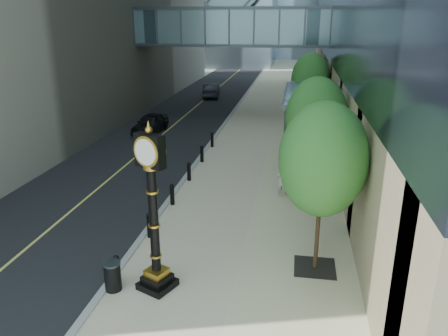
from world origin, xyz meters
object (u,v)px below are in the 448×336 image
Objects in this scene: street_clock at (154,222)px; trash_bin at (113,277)px; car_far at (211,90)px; car_near at (150,123)px; pedestrian at (282,181)px.

trash_bin is (-1.33, -0.34, -1.82)m from street_clock.
car_near is at bearing 77.71° from car_far.
car_near is 0.91× the size of car_far.
trash_bin is 9.85m from pedestrian.
pedestrian is 0.33× the size of car_far.
car_far is (-8.72, 27.10, -0.05)m from pedestrian.
trash_bin is 20.28m from car_near.
street_clock reaches higher than car_near.
car_far is at bearing 96.13° from trash_bin.
street_clock is 1.27× the size of car_near.
street_clock is 2.28m from trash_bin.
pedestrian is at bearing 60.25° from trash_bin.
pedestrian is 0.37× the size of car_near.
street_clock is 35.72m from car_far.
car_near is at bearing -46.58° from pedestrian.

